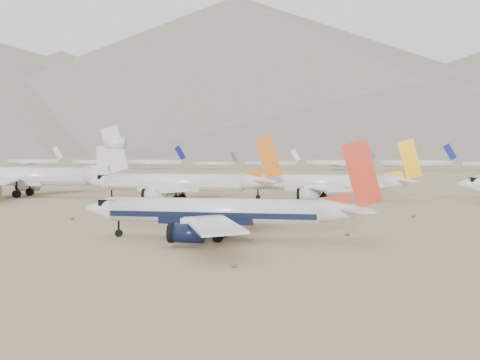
{
  "coord_description": "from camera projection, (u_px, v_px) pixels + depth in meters",
  "views": [
    {
      "loc": [
        23.9,
        -98.74,
        14.4
      ],
      "look_at": [
        -0.5,
        40.42,
        7.0
      ],
      "focal_mm": 45.0,
      "sensor_mm": 36.0,
      "label": 1
    }
  ],
  "objects": [
    {
      "name": "row2_gold_tail",
      "position": [
        326.0,
        183.0,
        166.67
      ],
      "size": [
        48.19,
        47.13,
        17.16
      ],
      "color": "silver",
      "rests_on": "ground"
    },
    {
      "name": "ground",
      "position": [
        202.0,
        233.0,
        102.0
      ],
      "size": [
        7000.0,
        7000.0,
        0.0
      ],
      "primitive_type": "plane",
      "color": "olive",
      "rests_on": "ground"
    },
    {
      "name": "row2_orange_tail",
      "position": [
        182.0,
        183.0,
        162.24
      ],
      "size": [
        50.76,
        49.66,
        18.11
      ],
      "color": "silver",
      "rests_on": "ground"
    },
    {
      "name": "mountain_range",
      "position": [
        363.0,
        86.0,
        1700.95
      ],
      "size": [
        7354.0,
        3024.0,
        470.0
      ],
      "color": "slate",
      "rests_on": "ground"
    },
    {
      "name": "distant_storage_row",
      "position": [
        330.0,
        163.0,
        404.38
      ],
      "size": [
        567.03,
        55.18,
        15.54
      ],
      "color": "silver",
      "rests_on": "ground"
    },
    {
      "name": "main_airliner",
      "position": [
        226.0,
        212.0,
        94.84
      ],
      "size": [
        45.04,
        43.99,
        15.9
      ],
      "color": "silver",
      "rests_on": "ground"
    },
    {
      "name": "row2_white_trijet",
      "position": [
        28.0,
        176.0,
        179.22
      ],
      "size": [
        60.16,
        58.79,
        21.32
      ],
      "color": "silver",
      "rests_on": "ground"
    }
  ]
}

